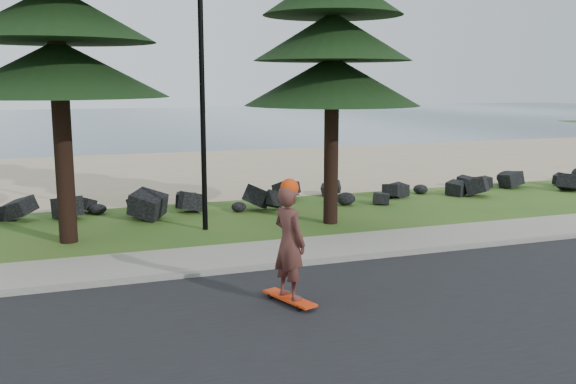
# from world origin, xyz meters

# --- Properties ---
(ground) EXTENTS (160.00, 160.00, 0.00)m
(ground) POSITION_xyz_m (0.00, 0.00, 0.00)
(ground) COLOR #2D571B
(ground) RESTS_ON ground
(road) EXTENTS (160.00, 7.00, 0.02)m
(road) POSITION_xyz_m (0.00, -4.50, 0.01)
(road) COLOR black
(road) RESTS_ON ground
(kerb) EXTENTS (160.00, 0.20, 0.10)m
(kerb) POSITION_xyz_m (0.00, -0.90, 0.05)
(kerb) COLOR gray
(kerb) RESTS_ON ground
(sidewalk) EXTENTS (160.00, 2.00, 0.08)m
(sidewalk) POSITION_xyz_m (0.00, 0.20, 0.04)
(sidewalk) COLOR gray
(sidewalk) RESTS_ON ground
(beach_sand) EXTENTS (160.00, 15.00, 0.01)m
(beach_sand) POSITION_xyz_m (0.00, 14.50, 0.01)
(beach_sand) COLOR tan
(beach_sand) RESTS_ON ground
(ocean) EXTENTS (160.00, 58.00, 0.01)m
(ocean) POSITION_xyz_m (0.00, 51.00, 0.00)
(ocean) COLOR #314A5F
(ocean) RESTS_ON ground
(seawall_boulders) EXTENTS (60.00, 2.40, 1.10)m
(seawall_boulders) POSITION_xyz_m (0.00, 5.60, 0.00)
(seawall_boulders) COLOR black
(seawall_boulders) RESTS_ON ground
(lamp_post) EXTENTS (0.25, 0.14, 8.14)m
(lamp_post) POSITION_xyz_m (0.00, 3.20, 4.13)
(lamp_post) COLOR black
(lamp_post) RESTS_ON ground
(skateboarder) EXTENTS (0.71, 1.25, 2.27)m
(skateboarder) POSITION_xyz_m (0.17, -3.08, 1.14)
(skateboarder) COLOR red
(skateboarder) RESTS_ON ground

